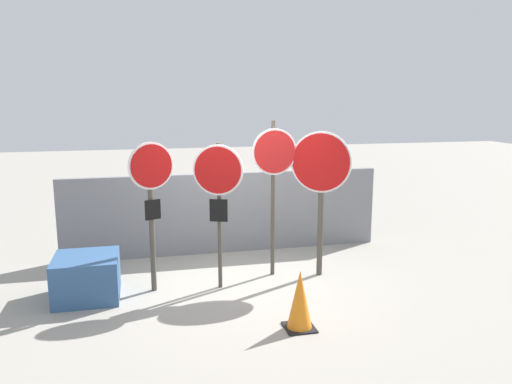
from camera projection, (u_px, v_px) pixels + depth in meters
ground_plane at (242, 281)px, 7.69m from camera, size 40.00×40.00×0.00m
fence_back at (225, 213)px, 9.02m from camera, size 5.73×0.12×1.45m
stop_sign_0 at (151, 189)px, 7.01m from camera, size 0.63×0.27×2.19m
stop_sign_1 at (218, 184)px, 7.11m from camera, size 0.69×0.29×2.16m
stop_sign_2 at (274, 167)px, 7.62m from camera, size 0.71×0.14×2.45m
stop_sign_3 at (321, 176)px, 7.63m from camera, size 0.82×0.50×2.29m
traffic_cone_0 at (300, 300)px, 6.07m from camera, size 0.37×0.37×0.75m
storage_crate at (87, 277)px, 7.01m from camera, size 0.88×0.88×0.61m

